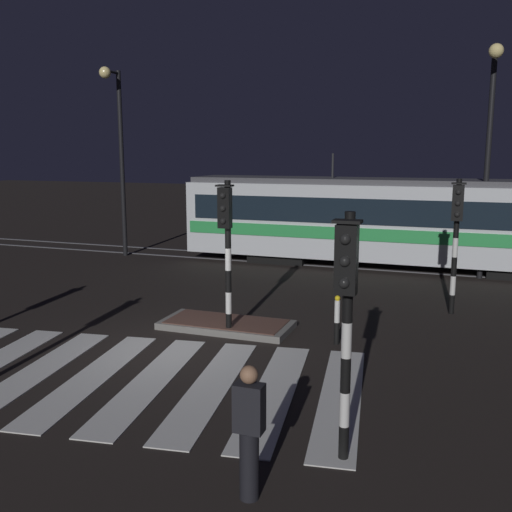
{
  "coord_description": "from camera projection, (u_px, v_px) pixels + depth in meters",
  "views": [
    {
      "loc": [
        5.86,
        -10.67,
        4.19
      ],
      "look_at": [
        0.58,
        3.91,
        1.4
      ],
      "focal_mm": 40.54,
      "sensor_mm": 36.0,
      "label": 1
    }
  ],
  "objects": [
    {
      "name": "ground_plane",
      "position": [
        170.0,
        347.0,
        12.58
      ],
      "size": [
        120.0,
        120.0,
        0.0
      ],
      "primitive_type": "plane",
      "color": "black"
    },
    {
      "name": "rail_near",
      "position": [
        296.0,
        264.0,
        21.83
      ],
      "size": [
        80.0,
        0.12,
        0.03
      ],
      "primitive_type": "cube",
      "color": "#59595E",
      "rests_on": "ground"
    },
    {
      "name": "rail_far",
      "position": [
        306.0,
        258.0,
        23.16
      ],
      "size": [
        80.0,
        0.12,
        0.03
      ],
      "primitive_type": "cube",
      "color": "#59595E",
      "rests_on": "ground"
    },
    {
      "name": "crosswalk_zebra",
      "position": [
        122.0,
        378.0,
        10.83
      ],
      "size": [
        9.41,
        5.85,
        0.02
      ],
      "color": "silver",
      "rests_on": "ground"
    },
    {
      "name": "traffic_island",
      "position": [
        226.0,
        325.0,
        13.94
      ],
      "size": [
        3.14,
        1.41,
        0.18
      ],
      "color": "slate",
      "rests_on": "ground"
    },
    {
      "name": "traffic_light_corner_near_right",
      "position": [
        346.0,
        302.0,
        7.52
      ],
      "size": [
        0.36,
        0.42,
        3.44
      ],
      "color": "black",
      "rests_on": "ground"
    },
    {
      "name": "traffic_light_corner_far_right",
      "position": [
        456.0,
        226.0,
        14.74
      ],
      "size": [
        0.36,
        0.42,
        3.53
      ],
      "color": "black",
      "rests_on": "ground"
    },
    {
      "name": "traffic_light_median_centre",
      "position": [
        227.0,
        235.0,
        12.95
      ],
      "size": [
        0.36,
        0.42,
        3.58
      ],
      "color": "black",
      "rests_on": "ground"
    },
    {
      "name": "street_lamp_trackside_right",
      "position": [
        489.0,
        137.0,
        18.46
      ],
      "size": [
        0.44,
        1.21,
        7.42
      ],
      "color": "black",
      "rests_on": "ground"
    },
    {
      "name": "street_lamp_trackside_left",
      "position": [
        118.0,
        140.0,
        22.76
      ],
      "size": [
        0.44,
        1.21,
        7.37
      ],
      "color": "black",
      "rests_on": "ground"
    },
    {
      "name": "tram",
      "position": [
        395.0,
        220.0,
        21.02
      ],
      "size": [
        15.77,
        2.58,
        4.15
      ],
      "color": "silver",
      "rests_on": "ground"
    },
    {
      "name": "pedestrian_waiting_at_kerb",
      "position": [
        249.0,
        432.0,
        6.95
      ],
      "size": [
        0.36,
        0.24,
        1.71
      ],
      "color": "black",
      "rests_on": "ground"
    },
    {
      "name": "bollard_island_edge",
      "position": [
        337.0,
        320.0,
        12.7
      ],
      "size": [
        0.12,
        0.12,
        1.11
      ],
      "color": "black",
      "rests_on": "ground"
    }
  ]
}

